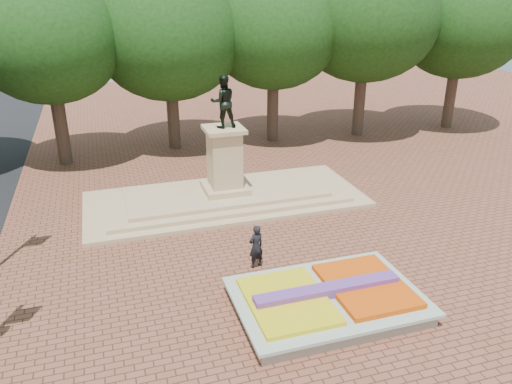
{
  "coord_description": "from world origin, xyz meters",
  "views": [
    {
      "loc": [
        -5.65,
        -14.85,
        10.29
      ],
      "look_at": [
        0.25,
        3.65,
        2.2
      ],
      "focal_mm": 35.0,
      "sensor_mm": 36.0,
      "label": 1
    }
  ],
  "objects": [
    {
      "name": "ground",
      "position": [
        0.0,
        0.0,
        0.0
      ],
      "size": [
        90.0,
        90.0,
        0.0
      ],
      "primitive_type": "plane",
      "color": "brown",
      "rests_on": "ground"
    },
    {
      "name": "flower_bed",
      "position": [
        1.03,
        -2.0,
        0.38
      ],
      "size": [
        6.3,
        4.3,
        0.91
      ],
      "color": "gray",
      "rests_on": "ground"
    },
    {
      "name": "monument",
      "position": [
        0.0,
        8.0,
        0.88
      ],
      "size": [
        14.0,
        6.0,
        6.4
      ],
      "color": "tan",
      "rests_on": "ground"
    },
    {
      "name": "tree_row_back",
      "position": [
        2.33,
        18.0,
        6.67
      ],
      "size": [
        44.8,
        8.8,
        10.43
      ],
      "color": "#34231C",
      "rests_on": "ground"
    },
    {
      "name": "pedestrian",
      "position": [
        -0.47,
        1.39,
        0.9
      ],
      "size": [
        0.75,
        0.61,
        1.79
      ],
      "primitive_type": "imported",
      "rotation": [
        0.0,
        0.0,
        3.45
      ],
      "color": "black",
      "rests_on": "ground"
    }
  ]
}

